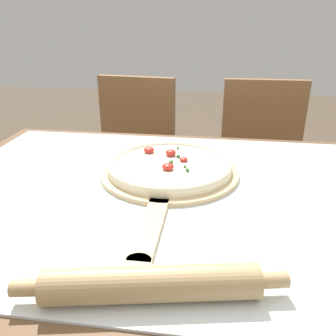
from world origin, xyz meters
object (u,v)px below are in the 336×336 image
(pizza_peel, at_px, (168,175))
(rolling_pin, at_px, (151,284))
(chair_right, at_px, (261,163))
(chair_left, at_px, (132,157))
(pizza, at_px, (169,165))

(pizza_peel, height_order, rolling_pin, rolling_pin)
(rolling_pin, height_order, chair_right, chair_right)
(chair_left, distance_m, chair_right, 0.62)
(pizza_peel, bearing_deg, pizza, 90.45)
(rolling_pin, relative_size, chair_right, 0.47)
(rolling_pin, bearing_deg, chair_right, 75.48)
(pizza, xyz_separation_m, chair_right, (0.34, 0.70, -0.26))
(pizza_peel, height_order, chair_right, chair_right)
(pizza, relative_size, chair_right, 0.38)
(pizza, distance_m, chair_left, 0.79)
(pizza, relative_size, chair_left, 0.38)
(pizza, height_order, chair_right, chair_right)
(chair_left, bearing_deg, pizza_peel, -62.31)
(pizza, distance_m, rolling_pin, 0.47)
(pizza_peel, height_order, pizza, pizza)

